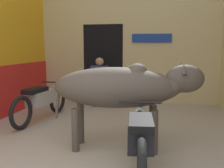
{
  "coord_description": "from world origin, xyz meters",
  "views": [
    {
      "loc": [
        0.95,
        -2.1,
        1.51
      ],
      "look_at": [
        0.11,
        2.24,
        0.89
      ],
      "focal_mm": 42.0,
      "sensor_mm": 36.0,
      "label": 1
    }
  ],
  "objects_px": {
    "motorcycle_near": "(140,138)",
    "motorcycle_far": "(41,100)",
    "shopkeeper_seated": "(99,81)",
    "plastic_stool": "(111,95)",
    "cow": "(123,88)"
  },
  "relations": [
    {
      "from": "motorcycle_near",
      "to": "plastic_stool",
      "type": "xyz_separation_m",
      "value": [
        -1.1,
        3.78,
        -0.21
      ]
    },
    {
      "from": "cow",
      "to": "motorcycle_near",
      "type": "relative_size",
      "value": 1.1
    },
    {
      "from": "cow",
      "to": "motorcycle_far",
      "type": "height_order",
      "value": "cow"
    },
    {
      "from": "shopkeeper_seated",
      "to": "plastic_stool",
      "type": "relative_size",
      "value": 2.82
    },
    {
      "from": "motorcycle_far",
      "to": "plastic_stool",
      "type": "height_order",
      "value": "motorcycle_far"
    },
    {
      "from": "motorcycle_far",
      "to": "shopkeeper_seated",
      "type": "bearing_deg",
      "value": 62.31
    },
    {
      "from": "cow",
      "to": "plastic_stool",
      "type": "height_order",
      "value": "cow"
    },
    {
      "from": "cow",
      "to": "motorcycle_far",
      "type": "xyz_separation_m",
      "value": [
        -1.89,
        1.19,
        -0.5
      ]
    },
    {
      "from": "motorcycle_near",
      "to": "motorcycle_far",
      "type": "xyz_separation_m",
      "value": [
        -2.21,
        1.95,
        -0.02
      ]
    },
    {
      "from": "shopkeeper_seated",
      "to": "cow",
      "type": "bearing_deg",
      "value": -69.49
    },
    {
      "from": "motorcycle_near",
      "to": "shopkeeper_seated",
      "type": "height_order",
      "value": "shopkeeper_seated"
    },
    {
      "from": "motorcycle_near",
      "to": "motorcycle_far",
      "type": "distance_m",
      "value": 2.95
    },
    {
      "from": "shopkeeper_seated",
      "to": "plastic_stool",
      "type": "bearing_deg",
      "value": 40.32
    },
    {
      "from": "motorcycle_near",
      "to": "shopkeeper_seated",
      "type": "distance_m",
      "value": 3.82
    },
    {
      "from": "motorcycle_far",
      "to": "shopkeeper_seated",
      "type": "distance_m",
      "value": 1.83
    }
  ]
}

